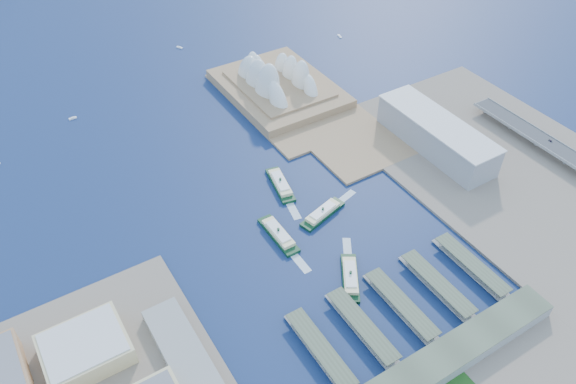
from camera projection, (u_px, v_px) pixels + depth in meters
ground at (337, 259)px, 527.76m from camera, size 3000.00×3000.00×0.00m
east_land at (551, 198)px, 589.38m from camera, size 240.00×500.00×3.00m
peninsula at (288, 99)px, 733.82m from camera, size 135.00×220.00×3.00m
opera_house at (279, 72)px, 725.20m from camera, size 134.00×180.00×58.00m
toaster_building at (436, 135)px, 641.45m from camera, size 45.00×155.00×35.00m
ferry_wharves at (401, 305)px, 482.62m from camera, size 184.00×90.00×9.30m
terminal_building at (453, 354)px, 442.08m from camera, size 200.00×28.00×12.00m
ferry_a at (278, 233)px, 546.45m from camera, size 14.81×57.96×10.96m
ferry_b at (280, 182)px, 602.27m from camera, size 26.55×60.42×11.08m
ferry_c at (350, 275)px, 506.58m from camera, size 42.03×54.53×10.53m
ferry_d at (323, 212)px, 568.73m from camera, size 57.18×28.29×10.48m
boat_b at (73, 118)px, 700.68m from camera, size 9.49×3.34×2.56m
boat_c at (340, 36)px, 867.51m from camera, size 5.35×11.17×2.42m
boat_e at (180, 47)px, 840.26m from camera, size 7.59×10.34×2.46m
car_c at (550, 140)px, 641.65m from camera, size 2.03×4.99×1.45m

